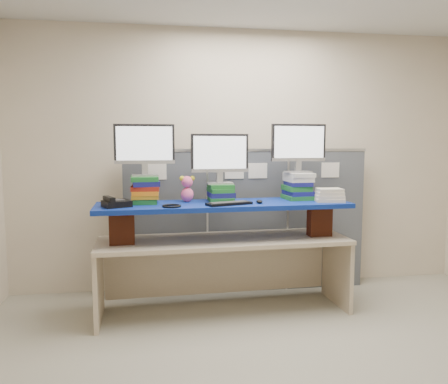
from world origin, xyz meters
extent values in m
cube|color=beige|center=(0.00, 0.00, 1.40)|extent=(5.00, 4.00, 2.80)
cube|color=#A9A594|center=(0.00, 0.00, 0.00)|extent=(5.00, 4.00, 0.01)
cube|color=#484C54|center=(-0.87, 1.78, 0.75)|extent=(0.85, 0.05, 1.50)
cube|color=#484C54|center=(0.00, 1.78, 0.75)|extent=(0.85, 0.05, 1.50)
cube|color=#484C54|center=(0.87, 1.78, 0.75)|extent=(0.85, 0.05, 1.50)
cube|color=silver|center=(0.00, 1.78, 1.51)|extent=(2.60, 0.06, 0.03)
cube|color=white|center=(-0.95, 1.75, 1.30)|extent=(0.20, 0.00, 0.16)
cube|color=white|center=(-0.15, 1.75, 1.30)|extent=(0.20, 0.00, 0.16)
cube|color=white|center=(0.10, 1.75, 1.30)|extent=(0.20, 0.00, 0.16)
cube|color=white|center=(0.90, 1.75, 1.30)|extent=(0.20, 0.00, 0.16)
cube|color=beige|center=(-0.34, 1.23, 0.69)|extent=(2.34, 0.76, 0.04)
cube|color=beige|center=(-1.48, 1.19, 0.33)|extent=(0.06, 0.63, 0.67)
cube|color=beige|center=(0.80, 1.27, 0.33)|extent=(0.06, 0.63, 0.67)
cube|color=maroon|center=(-1.26, 1.14, 0.85)|extent=(0.22, 0.13, 0.29)
cube|color=maroon|center=(0.58, 1.21, 0.85)|extent=(0.22, 0.13, 0.29)
cube|color=navy|center=(-0.34, 1.23, 1.02)|extent=(2.34, 0.67, 0.04)
cube|color=#1B6827|center=(-1.06, 1.32, 1.06)|extent=(0.22, 0.28, 0.05)
cube|color=#B57F18|center=(-1.05, 1.32, 1.10)|extent=(0.24, 0.29, 0.03)
cube|color=orange|center=(-1.05, 1.31, 1.14)|extent=(0.24, 0.29, 0.04)
cube|color=maroon|center=(-1.05, 1.31, 1.18)|extent=(0.25, 0.28, 0.04)
cube|color=navy|center=(-1.05, 1.32, 1.22)|extent=(0.25, 0.31, 0.04)
cube|color=#1B6827|center=(-1.06, 1.32, 1.27)|extent=(0.26, 0.30, 0.04)
cube|color=#1B6827|center=(-0.35, 1.34, 1.06)|extent=(0.23, 0.29, 0.04)
cube|color=navy|center=(-0.35, 1.34, 1.11)|extent=(0.24, 0.28, 0.05)
cube|color=#1B6827|center=(-0.36, 1.34, 1.15)|extent=(0.23, 0.28, 0.04)
cube|color=#1B6827|center=(-0.35, 1.36, 1.18)|extent=(0.23, 0.28, 0.04)
cube|color=#1B6827|center=(0.41, 1.37, 1.06)|extent=(0.26, 0.31, 0.04)
cube|color=navy|center=(0.42, 1.37, 1.10)|extent=(0.26, 0.30, 0.04)
cube|color=#1B6827|center=(0.40, 1.38, 1.15)|extent=(0.23, 0.30, 0.05)
cube|color=navy|center=(0.42, 1.37, 1.20)|extent=(0.22, 0.29, 0.04)
cube|color=silver|center=(0.42, 1.38, 1.24)|extent=(0.24, 0.30, 0.05)
cube|color=silver|center=(0.42, 1.37, 1.28)|extent=(0.25, 0.31, 0.04)
cube|color=#A2A2A7|center=(-1.05, 1.32, 1.30)|extent=(0.24, 0.16, 0.02)
cube|color=#A2A2A7|center=(-1.05, 1.32, 1.35)|extent=(0.06, 0.05, 0.10)
cube|color=black|center=(-1.05, 1.32, 1.58)|extent=(0.54, 0.06, 0.36)
cube|color=white|center=(-1.05, 1.30, 1.58)|extent=(0.50, 0.02, 0.31)
cube|color=#A2A2A7|center=(-0.36, 1.35, 1.21)|extent=(0.24, 0.16, 0.02)
cube|color=#A2A2A7|center=(-0.36, 1.35, 1.27)|extent=(0.06, 0.05, 0.10)
cube|color=black|center=(-0.36, 1.35, 1.50)|extent=(0.54, 0.06, 0.36)
cube|color=white|center=(-0.36, 1.33, 1.50)|extent=(0.50, 0.02, 0.31)
cube|color=#A2A2A7|center=(0.41, 1.38, 1.31)|extent=(0.24, 0.16, 0.02)
cube|color=#A2A2A7|center=(0.41, 1.38, 1.37)|extent=(0.06, 0.05, 0.10)
cube|color=black|center=(0.41, 1.38, 1.59)|extent=(0.54, 0.06, 0.36)
cube|color=white|center=(0.41, 1.36, 1.59)|extent=(0.50, 0.02, 0.31)
cube|color=black|center=(-0.32, 1.09, 1.05)|extent=(0.43, 0.26, 0.02)
cube|color=#2C2D2F|center=(-0.32, 1.09, 1.07)|extent=(0.37, 0.20, 0.00)
ellipsoid|color=black|center=(-0.02, 1.15, 1.06)|extent=(0.06, 0.10, 0.03)
cube|color=black|center=(-1.30, 1.12, 1.07)|extent=(0.28, 0.27, 0.05)
cube|color=#2C2D2F|center=(-1.30, 1.12, 1.10)|extent=(0.14, 0.14, 0.01)
cube|color=black|center=(-1.36, 1.09, 1.11)|extent=(0.12, 0.20, 0.04)
torus|color=black|center=(-0.83, 1.03, 1.05)|extent=(0.21, 0.21, 0.02)
ellipsoid|color=#FA5F93|center=(-0.67, 1.34, 1.11)|extent=(0.12, 0.11, 0.13)
sphere|color=#FA5F93|center=(-0.67, 1.34, 1.23)|extent=(0.11, 0.11, 0.11)
sphere|color=yellow|center=(-0.72, 1.34, 1.26)|extent=(0.05, 0.05, 0.05)
sphere|color=yellow|center=(-0.62, 1.34, 1.26)|extent=(0.05, 0.05, 0.05)
cube|color=beige|center=(0.65, 1.16, 1.06)|extent=(0.28, 0.24, 0.03)
cube|color=beige|center=(0.65, 1.16, 1.09)|extent=(0.27, 0.23, 0.03)
cube|color=beige|center=(0.65, 1.16, 1.12)|extent=(0.26, 0.22, 0.03)
cube|color=beige|center=(0.65, 1.16, 1.15)|extent=(0.25, 0.21, 0.03)
camera|label=1|loc=(-0.95, -2.71, 1.59)|focal=35.00mm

